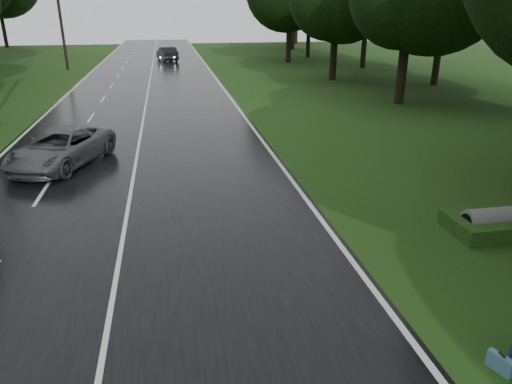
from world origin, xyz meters
TOP-DOWN VIEW (x-y plane):
  - ground at (0.00, 0.00)m, footprint 160.00×160.00m
  - road at (0.00, 20.00)m, footprint 12.00×140.00m
  - lane_center at (0.00, 20.00)m, footprint 0.12×140.00m
  - grey_car at (-2.86, 11.07)m, footprint 4.19×5.69m
  - far_car at (1.68, 50.75)m, footprint 2.66×5.04m
  - suitcase at (6.96, -2.49)m, footprint 0.29×0.49m
  - culvert at (10.27, 2.53)m, footprint 1.44×0.72m
  - utility_pole_far at (-8.50, 44.04)m, footprint 1.80×0.28m
  - tree_right_d at (16.63, 20.92)m, footprint 8.15×8.15m
  - tree_right_e at (15.92, 32.30)m, footprint 7.89×7.89m
  - tree_right_f at (15.51, 46.57)m, footprint 8.43×8.43m

SIDE VIEW (x-z plane):
  - ground at x=0.00m, z-range 0.00..0.00m
  - culvert at x=10.27m, z-range -0.36..0.36m
  - utility_pole_far at x=-8.50m, z-range -4.97..4.97m
  - tree_right_d at x=16.63m, z-range -6.36..6.36m
  - tree_right_e at x=15.92m, z-range -6.16..6.16m
  - tree_right_f at x=15.51m, z-range -6.59..6.59m
  - road at x=0.00m, z-range 0.00..0.04m
  - lane_center at x=0.00m, z-range 0.04..0.05m
  - suitcase at x=6.96m, z-range 0.00..0.33m
  - grey_car at x=-2.86m, z-range 0.04..1.48m
  - far_car at x=1.68m, z-range 0.04..1.62m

